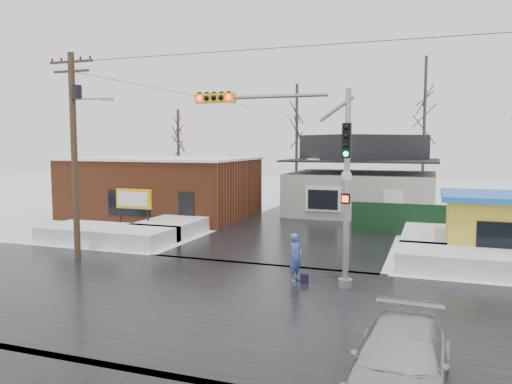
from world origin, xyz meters
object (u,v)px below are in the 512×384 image
(utility_pole, at_px, (75,143))
(kiosk, at_px, (495,225))
(traffic_signal, at_px, (303,159))
(pedestrian, at_px, (296,258))
(marquee_sign, at_px, (134,200))
(car, at_px, (400,363))

(utility_pole, distance_m, kiosk, 18.95)
(traffic_signal, bearing_deg, utility_pole, 177.05)
(traffic_signal, relative_size, kiosk, 1.52)
(kiosk, xyz_separation_m, pedestrian, (-7.35, -6.87, -0.57))
(marquee_sign, distance_m, pedestrian, 12.88)
(marquee_sign, height_order, car, marquee_sign)
(utility_pole, xyz_separation_m, marquee_sign, (-1.07, 5.99, -3.19))
(kiosk, bearing_deg, car, -102.52)
(traffic_signal, bearing_deg, car, -61.62)
(traffic_signal, height_order, utility_pole, utility_pole)
(pedestrian, bearing_deg, marquee_sign, 74.34)
(pedestrian, relative_size, car, 0.38)
(marquee_sign, xyz_separation_m, pedestrian, (11.15, -6.37, -1.03))
(kiosk, height_order, pedestrian, kiosk)
(car, bearing_deg, utility_pole, 153.67)
(marquee_sign, relative_size, pedestrian, 1.43)
(traffic_signal, relative_size, marquee_sign, 2.75)
(kiosk, height_order, car, kiosk)
(marquee_sign, relative_size, car, 0.55)
(utility_pole, bearing_deg, kiosk, 20.44)
(utility_pole, xyz_separation_m, pedestrian, (10.07, -0.37, -4.22))
(pedestrian, bearing_deg, utility_pole, 101.96)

